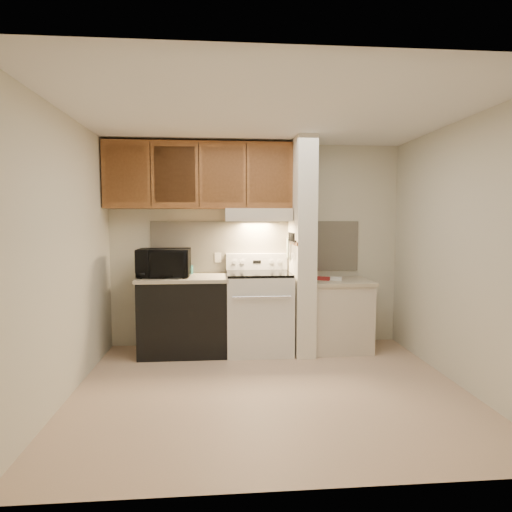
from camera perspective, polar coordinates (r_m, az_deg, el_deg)
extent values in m
plane|color=#CCAB8E|center=(4.17, 1.87, -17.28)|extent=(3.60, 3.60, 0.00)
plane|color=white|center=(3.97, 1.97, 18.42)|extent=(3.60, 3.60, 0.00)
cube|color=beige|center=(5.36, 0.04, 1.45)|extent=(3.60, 2.50, 0.02)
cube|color=beige|center=(4.07, -24.11, -0.07)|extent=(0.02, 3.00, 2.50)
cube|color=beige|center=(4.46, 25.57, 0.27)|extent=(0.02, 3.00, 2.50)
cube|color=beige|center=(5.35, 0.05, 1.28)|extent=(2.60, 0.02, 0.63)
cube|color=silver|center=(5.13, 0.37, -7.63)|extent=(0.76, 0.65, 0.92)
cube|color=black|center=(4.81, 0.71, -7.98)|extent=(0.50, 0.01, 0.30)
cylinder|color=silver|center=(4.73, 0.76, -5.48)|extent=(0.65, 0.02, 0.02)
cube|color=black|center=(5.05, 0.37, -2.36)|extent=(0.74, 0.64, 0.03)
cube|color=silver|center=(5.32, 0.09, -0.74)|extent=(0.76, 0.08, 0.20)
cube|color=black|center=(5.27, 0.13, -0.79)|extent=(0.10, 0.01, 0.04)
cylinder|color=silver|center=(5.25, -2.91, -0.81)|extent=(0.05, 0.02, 0.05)
cylinder|color=silver|center=(5.26, -1.82, -0.80)|extent=(0.05, 0.02, 0.05)
cylinder|color=silver|center=(5.29, 2.08, -0.77)|extent=(0.05, 0.02, 0.05)
cylinder|color=silver|center=(5.30, 3.15, -0.76)|extent=(0.05, 0.02, 0.05)
cube|color=black|center=(5.14, -9.56, -7.95)|extent=(1.00, 0.63, 0.87)
cube|color=#BCB093|center=(5.06, -9.63, -2.92)|extent=(1.04, 0.67, 0.04)
cube|color=black|center=(4.87, -11.21, -2.93)|extent=(0.21, 0.14, 0.01)
cylinder|color=#266860|center=(5.26, -8.90, -1.80)|extent=(0.12, 0.12, 0.11)
cube|color=beige|center=(5.33, -5.09, -0.21)|extent=(0.08, 0.01, 0.12)
imported|color=black|center=(5.04, -12.17, -0.90)|extent=(0.59, 0.41, 0.33)
cube|color=white|center=(5.08, 6.11, 1.24)|extent=(0.22, 0.70, 2.50)
cube|color=brown|center=(5.06, 4.83, 1.80)|extent=(0.01, 0.70, 0.04)
cube|color=black|center=(5.01, 4.86, 1.99)|extent=(0.02, 0.42, 0.04)
cube|color=silver|center=(4.87, 5.00, 0.73)|extent=(0.01, 0.03, 0.16)
cylinder|color=black|center=(4.84, 5.06, 2.48)|extent=(0.02, 0.02, 0.10)
cube|color=silver|center=(4.94, 4.86, 0.67)|extent=(0.01, 0.04, 0.18)
cylinder|color=black|center=(4.92, 4.90, 2.52)|extent=(0.02, 0.02, 0.10)
cube|color=silver|center=(5.00, 4.73, 0.61)|extent=(0.01, 0.04, 0.20)
cylinder|color=black|center=(5.00, 4.74, 2.56)|extent=(0.02, 0.02, 0.10)
cube|color=silver|center=(5.11, 4.54, 0.93)|extent=(0.01, 0.04, 0.16)
cylinder|color=black|center=(5.09, 4.56, 2.61)|extent=(0.02, 0.02, 0.10)
cube|color=silver|center=(5.17, 4.42, 0.86)|extent=(0.01, 0.04, 0.18)
cylinder|color=black|center=(5.15, 4.45, 2.63)|extent=(0.02, 0.02, 0.10)
cube|color=gray|center=(5.23, 4.34, 1.03)|extent=(0.03, 0.10, 0.24)
cube|color=beige|center=(5.31, 10.96, -7.89)|extent=(0.70, 0.60, 0.81)
cube|color=#BCB093|center=(5.23, 11.03, -3.35)|extent=(0.74, 0.64, 0.04)
cube|color=maroon|center=(5.28, 8.86, -2.97)|extent=(0.31, 0.35, 0.01)
cube|color=white|center=(5.18, 10.61, -3.00)|extent=(0.16, 0.12, 0.04)
cube|color=beige|center=(5.13, 0.25, 5.49)|extent=(0.78, 0.44, 0.15)
cube|color=beige|center=(4.92, 0.46, 4.99)|extent=(0.78, 0.04, 0.06)
cube|color=brown|center=(5.19, -7.54, 10.53)|extent=(2.18, 0.33, 0.77)
cube|color=brown|center=(5.13, -16.94, 10.42)|extent=(0.46, 0.01, 0.63)
cube|color=black|center=(5.08, -13.89, 10.55)|extent=(0.01, 0.01, 0.73)
cube|color=brown|center=(5.05, -10.78, 10.64)|extent=(0.46, 0.01, 0.63)
cube|color=black|center=(5.03, -7.63, 10.71)|extent=(0.01, 0.01, 0.73)
cube|color=brown|center=(5.02, -4.47, 10.74)|extent=(0.46, 0.01, 0.63)
cube|color=black|center=(5.03, -1.31, 10.75)|extent=(0.01, 0.01, 0.73)
cube|color=brown|center=(5.06, 1.83, 10.72)|extent=(0.46, 0.01, 0.63)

